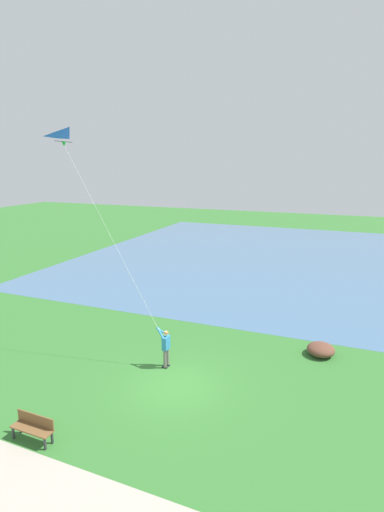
{
  "coord_description": "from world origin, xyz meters",
  "views": [
    {
      "loc": [
        13.34,
        6.09,
        8.93
      ],
      "look_at": [
        -0.63,
        0.51,
        5.38
      ],
      "focal_mm": 27.9,
      "sensor_mm": 36.0,
      "label": 1
    }
  ],
  "objects_px": {
    "flying_kite": "(70,139)",
    "lakeside_shrub": "(321,349)",
    "person_kite_flyer": "(166,345)",
    "park_bench_near_walkway": "(33,426)"
  },
  "relations": [
    {
      "from": "park_bench_near_walkway",
      "to": "lakeside_shrub",
      "type": "height_order",
      "value": "park_bench_near_walkway"
    },
    {
      "from": "person_kite_flyer",
      "to": "lakeside_shrub",
      "type": "distance_m",
      "value": 7.41
    },
    {
      "from": "lakeside_shrub",
      "to": "park_bench_near_walkway",
      "type": "bearing_deg",
      "value": -40.61
    },
    {
      "from": "flying_kite",
      "to": "park_bench_near_walkway",
      "type": "xyz_separation_m",
      "value": [
        6.34,
        2.73,
        -9.41
      ]
    },
    {
      "from": "park_bench_near_walkway",
      "to": "person_kite_flyer",
      "type": "bearing_deg",
      "value": 161.75
    },
    {
      "from": "park_bench_near_walkway",
      "to": "lakeside_shrub",
      "type": "bearing_deg",
      "value": 139.39
    },
    {
      "from": "person_kite_flyer",
      "to": "flying_kite",
      "type": "bearing_deg",
      "value": -94.53
    },
    {
      "from": "flying_kite",
      "to": "lakeside_shrub",
      "type": "height_order",
      "value": "flying_kite"
    },
    {
      "from": "flying_kite",
      "to": "park_bench_near_walkway",
      "type": "height_order",
      "value": "flying_kite"
    },
    {
      "from": "person_kite_flyer",
      "to": "lakeside_shrub",
      "type": "height_order",
      "value": "person_kite_flyer"
    }
  ]
}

